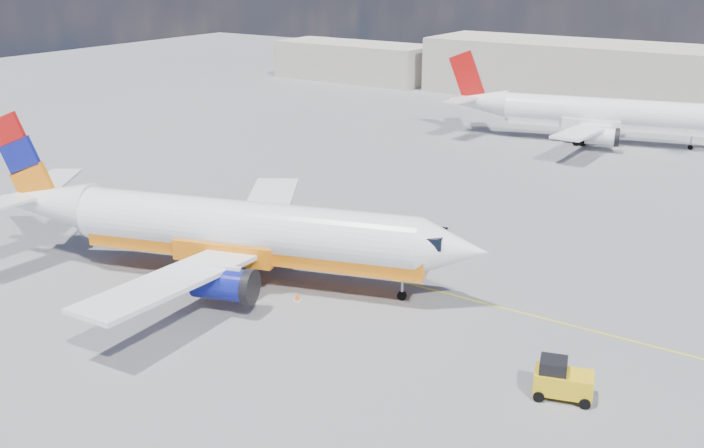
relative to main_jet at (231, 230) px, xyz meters
The scene contains 8 objects.
ground 6.41m from the main_jet, 29.71° to the left, with size 240.00×240.00×0.00m, color slate.
taxi_line 8.13m from the main_jet, 50.37° to the left, with size 70.00×0.15×0.01m, color yellow.
terminal_main 78.29m from the main_jet, 82.87° to the left, with size 70.00×14.00×8.00m, color #B9B29F.
terminal_annex 84.86m from the main_jet, 118.34° to the left, with size 26.00×10.00×6.00m, color #B9B29F.
main_jet is the anchor object (origin of this frame).
second_jet 51.82m from the main_jet, 82.48° to the left, with size 31.71×24.26×9.57m.
gse_tug 22.74m from the main_jet, ahead, with size 3.03×2.36×1.94m.
traffic_cone 6.28m from the main_jet, ahead, with size 0.37×0.37×0.52m.
Camera 1 is at (27.68, -37.29, 20.04)m, focal length 40.00 mm.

